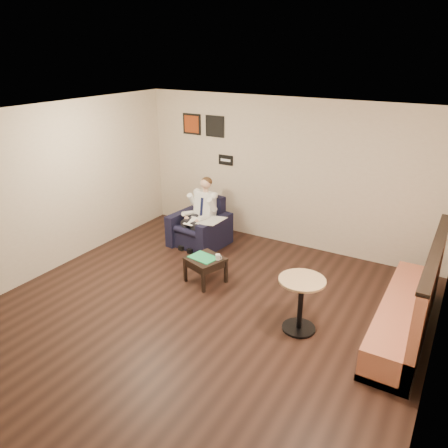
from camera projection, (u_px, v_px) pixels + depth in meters
The scene contains 18 objects.
ground at pixel (200, 315), 6.33m from camera, with size 6.00×6.00×0.00m, color black.
wall_back at pixel (286, 174), 8.20m from camera, with size 6.00×0.02×2.80m, color beige.
wall_left at pixel (46, 191), 7.21m from camera, with size 0.02×6.00×2.80m, color beige.
wall_right at pixel (446, 283), 4.40m from camera, with size 0.02×6.00×2.80m, color beige.
ceiling at pixel (195, 119), 5.28m from camera, with size 6.00×6.00×0.02m, color white.
seating_sign at pixel (226, 160), 8.76m from camera, with size 0.32×0.02×0.20m, color black.
art_print_left at pixel (192, 124), 8.89m from camera, with size 0.42×0.03×0.42m, color #913411.
art_print_right at pixel (215, 126), 8.63m from camera, with size 0.42×0.03×0.42m, color black.
armchair at pixel (199, 223), 8.43m from camera, with size 0.95×0.95×0.92m, color black.
seated_man at pixel (195, 216), 8.27m from camera, with size 0.60×0.90×1.26m, color white, non-canonical shape.
lap_papers at pixel (192, 221), 8.22m from camera, with size 0.21×0.30×0.01m, color white.
newspaper at pixel (212, 221), 8.08m from camera, with size 0.40×0.50×0.01m, color silver.
side_table at pixel (206, 270), 7.15m from camera, with size 0.53×0.53×0.44m, color black.
green_folder at pixel (203, 257), 7.07m from camera, with size 0.44×0.31×0.01m, color #24B464.
coffee_mug at pixel (218, 257), 7.00m from camera, with size 0.08×0.08×0.09m, color white.
smartphone at pixel (215, 256), 7.12m from camera, with size 0.14×0.07×0.01m, color black.
banquette at pixel (408, 290), 5.72m from camera, with size 0.61×2.56×1.31m, color #B46245.
cafe_table at pixel (300, 305), 5.87m from camera, with size 0.63×0.63×0.78m, color tan.
Camera 1 is at (3.01, -4.46, 3.60)m, focal length 35.00 mm.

